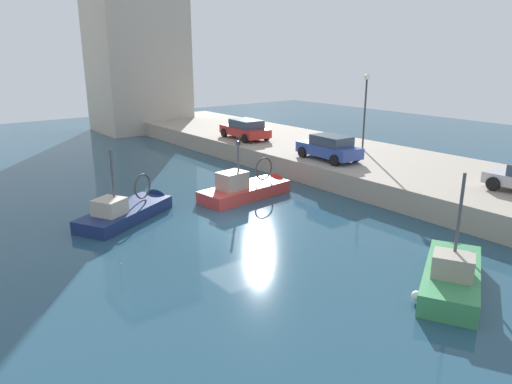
{
  "coord_description": "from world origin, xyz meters",
  "views": [
    {
      "loc": [
        -11.6,
        -16.23,
        7.43
      ],
      "look_at": [
        1.31,
        0.28,
        1.2
      ],
      "focal_mm": 33.37,
      "sensor_mm": 36.0,
      "label": 1
    }
  ],
  "objects_px": {
    "mooring_bollard_mid": "(238,141)",
    "quay_streetlamp": "(366,99)",
    "fishing_boat_green": "(451,281)",
    "parked_car_red": "(245,129)",
    "fishing_boat_red": "(250,193)",
    "parked_car_blue": "(329,147)",
    "fishing_boat_navy": "(131,215)"
  },
  "relations": [
    {
      "from": "fishing_boat_red",
      "to": "parked_car_blue",
      "type": "height_order",
      "value": "fishing_boat_red"
    },
    {
      "from": "mooring_bollard_mid",
      "to": "quay_streetlamp",
      "type": "distance_m",
      "value": 8.9
    },
    {
      "from": "parked_car_blue",
      "to": "quay_streetlamp",
      "type": "distance_m",
      "value": 4.87
    },
    {
      "from": "fishing_boat_green",
      "to": "mooring_bollard_mid",
      "type": "relative_size",
      "value": 10.08
    },
    {
      "from": "mooring_bollard_mid",
      "to": "fishing_boat_red",
      "type": "bearing_deg",
      "value": -121.63
    },
    {
      "from": "parked_car_blue",
      "to": "mooring_bollard_mid",
      "type": "height_order",
      "value": "parked_car_blue"
    },
    {
      "from": "quay_streetlamp",
      "to": "parked_car_red",
      "type": "bearing_deg",
      "value": 116.02
    },
    {
      "from": "fishing_boat_navy",
      "to": "mooring_bollard_mid",
      "type": "bearing_deg",
      "value": 30.11
    },
    {
      "from": "parked_car_red",
      "to": "parked_car_blue",
      "type": "relative_size",
      "value": 1.06
    },
    {
      "from": "fishing_boat_green",
      "to": "quay_streetlamp",
      "type": "xyz_separation_m",
      "value": [
        10.71,
        12.78,
        4.35
      ]
    },
    {
      "from": "fishing_boat_navy",
      "to": "parked_car_red",
      "type": "distance_m",
      "value": 14.83
    },
    {
      "from": "fishing_boat_navy",
      "to": "parked_car_red",
      "type": "relative_size",
      "value": 1.32
    },
    {
      "from": "parked_car_red",
      "to": "parked_car_blue",
      "type": "distance_m",
      "value": 8.7
    },
    {
      "from": "parked_car_red",
      "to": "fishing_boat_green",
      "type": "bearing_deg",
      "value": -108.46
    },
    {
      "from": "parked_car_blue",
      "to": "mooring_bollard_mid",
      "type": "relative_size",
      "value": 7.54
    },
    {
      "from": "fishing_boat_green",
      "to": "parked_car_blue",
      "type": "bearing_deg",
      "value": 60.96
    },
    {
      "from": "parked_car_blue",
      "to": "quay_streetlamp",
      "type": "xyz_separation_m",
      "value": [
        4.09,
        0.86,
        2.51
      ]
    },
    {
      "from": "fishing_boat_green",
      "to": "parked_car_red",
      "type": "xyz_separation_m",
      "value": [
        6.88,
        20.61,
        1.83
      ]
    },
    {
      "from": "fishing_boat_red",
      "to": "fishing_boat_navy",
      "type": "height_order",
      "value": "fishing_boat_navy"
    },
    {
      "from": "fishing_boat_green",
      "to": "mooring_bollard_mid",
      "type": "distance_m",
      "value": 19.69
    },
    {
      "from": "fishing_boat_navy",
      "to": "parked_car_red",
      "type": "xyz_separation_m",
      "value": [
        12.47,
        7.81,
        1.83
      ]
    },
    {
      "from": "fishing_boat_navy",
      "to": "parked_car_blue",
      "type": "xyz_separation_m",
      "value": [
        12.21,
        -0.89,
        1.85
      ]
    },
    {
      "from": "fishing_boat_red",
      "to": "mooring_bollard_mid",
      "type": "distance_m",
      "value": 8.19
    },
    {
      "from": "fishing_boat_green",
      "to": "quay_streetlamp",
      "type": "height_order",
      "value": "quay_streetlamp"
    },
    {
      "from": "parked_car_red",
      "to": "quay_streetlamp",
      "type": "relative_size",
      "value": 0.91
    },
    {
      "from": "mooring_bollard_mid",
      "to": "parked_car_red",
      "type": "bearing_deg",
      "value": 41.86
    },
    {
      "from": "mooring_bollard_mid",
      "to": "quay_streetlamp",
      "type": "height_order",
      "value": "quay_streetlamp"
    },
    {
      "from": "fishing_boat_navy",
      "to": "parked_car_red",
      "type": "bearing_deg",
      "value": 32.05
    },
    {
      "from": "parked_car_red",
      "to": "parked_car_blue",
      "type": "xyz_separation_m",
      "value": [
        -0.26,
        -8.7,
        0.01
      ]
    },
    {
      "from": "fishing_boat_green",
      "to": "parked_car_red",
      "type": "bearing_deg",
      "value": 71.54
    },
    {
      "from": "fishing_boat_red",
      "to": "quay_streetlamp",
      "type": "relative_size",
      "value": 1.24
    },
    {
      "from": "parked_car_red",
      "to": "fishing_boat_navy",
      "type": "bearing_deg",
      "value": -147.95
    }
  ]
}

